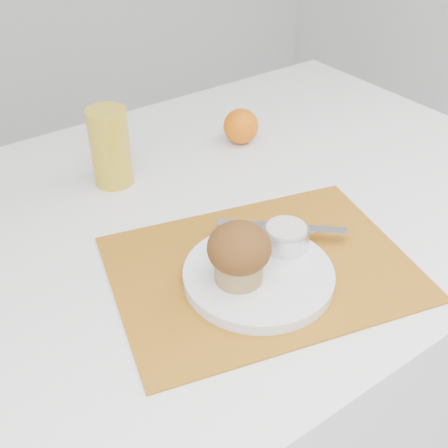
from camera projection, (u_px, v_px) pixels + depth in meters
table at (213, 359)px, 1.13m from camera, size 1.20×0.80×0.75m
placemat at (262, 268)px, 0.78m from camera, size 0.47×0.39×0.00m
plate at (258, 275)px, 0.76m from camera, size 0.23×0.23×0.02m
ramekin at (286, 237)px, 0.79m from camera, size 0.07×0.07×0.03m
cream at (287, 229)px, 0.78m from camera, size 0.06×0.06×0.01m
raspberry_near at (255, 240)px, 0.79m from camera, size 0.02×0.02×0.02m
raspberry_far at (266, 247)px, 0.78m from camera, size 0.02×0.02×0.02m
butter_knife at (282, 227)px, 0.83m from camera, size 0.15×0.14×0.00m
orange at (241, 126)px, 1.07m from camera, size 0.07×0.07×0.07m
juice_glass at (110, 147)px, 0.93m from camera, size 0.08×0.08×0.13m
muffin at (239, 253)px, 0.71m from camera, size 0.08×0.08×0.08m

